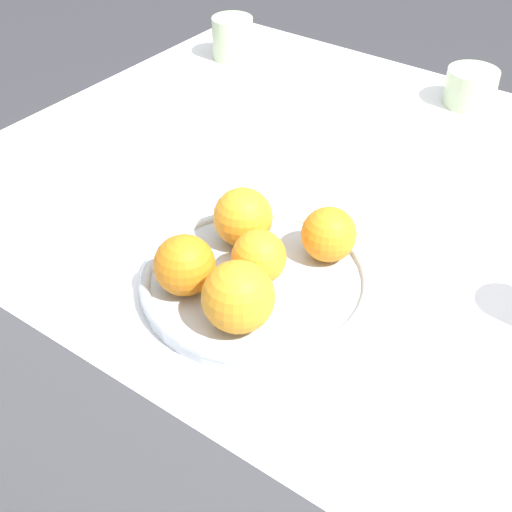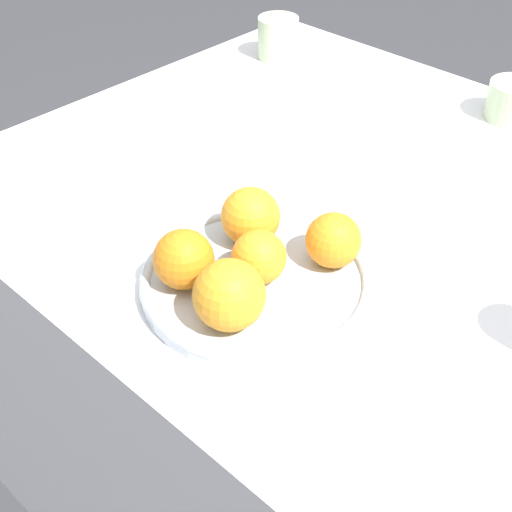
{
  "view_description": "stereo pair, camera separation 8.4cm",
  "coord_description": "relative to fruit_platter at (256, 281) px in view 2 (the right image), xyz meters",
  "views": [
    {
      "loc": [
        0.31,
        -0.78,
        1.35
      ],
      "look_at": [
        -0.07,
        -0.25,
        0.82
      ],
      "focal_mm": 50.0,
      "sensor_mm": 36.0,
      "label": 1
    },
    {
      "loc": [
        0.38,
        -0.72,
        1.35
      ],
      "look_at": [
        -0.07,
        -0.25,
        0.82
      ],
      "focal_mm": 50.0,
      "sensor_mm": 36.0,
      "label": 2
    }
  ],
  "objects": [
    {
      "name": "orange_4",
      "position": [
        -0.06,
        0.05,
        0.04
      ],
      "size": [
        0.08,
        0.08,
        0.08
      ],
      "color": "orange",
      "rests_on": "fruit_platter"
    },
    {
      "name": "orange_1",
      "position": [
        -0.06,
        -0.06,
        0.04
      ],
      "size": [
        0.07,
        0.07,
        0.07
      ],
      "color": "orange",
      "rests_on": "fruit_platter"
    },
    {
      "name": "orange_3",
      "position": [
        0.05,
        0.09,
        0.04
      ],
      "size": [
        0.07,
        0.07,
        0.07
      ],
      "color": "orange",
      "rests_on": "fruit_platter"
    },
    {
      "name": "orange_2",
      "position": [
        0.03,
        -0.08,
        0.04
      ],
      "size": [
        0.08,
        0.08,
        0.08
      ],
      "color": "orange",
      "rests_on": "fruit_platter"
    },
    {
      "name": "orange_0",
      "position": [
        0.0,
        0.0,
        0.04
      ],
      "size": [
        0.07,
        0.07,
        0.07
      ],
      "color": "orange",
      "rests_on": "fruit_platter"
    },
    {
      "name": "cup_0",
      "position": [
        -0.45,
        0.53,
        0.03
      ],
      "size": [
        0.08,
        0.08,
        0.08
      ],
      "color": "#B7CC9E",
      "rests_on": "table"
    },
    {
      "name": "table",
      "position": [
        0.07,
        0.25,
        -0.4
      ],
      "size": [
        1.3,
        0.91,
        0.77
      ],
      "color": "white",
      "rests_on": "ground_plane"
    },
    {
      "name": "fruit_platter",
      "position": [
        0.0,
        0.0,
        0.0
      ],
      "size": [
        0.28,
        0.28,
        0.02
      ],
      "color": "#B2BCC6",
      "rests_on": "table"
    }
  ]
}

